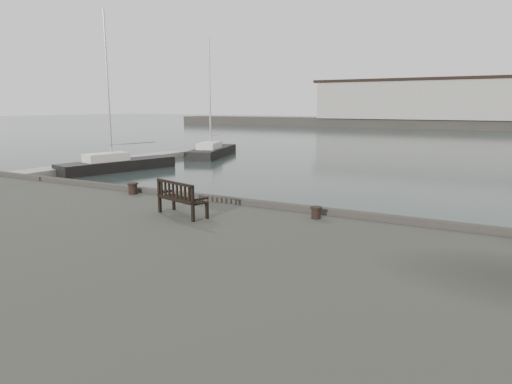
% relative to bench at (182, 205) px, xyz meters
% --- Properties ---
extents(ground, '(400.00, 400.00, 0.00)m').
position_rel_bench_xyz_m(ground, '(0.29, 2.45, -1.89)').
color(ground, black).
rests_on(ground, ground).
extents(pontoon, '(2.00, 24.00, 0.50)m').
position_rel_bench_xyz_m(pontoon, '(-19.71, 12.45, -1.64)').
color(pontoon, '#98978D').
rests_on(pontoon, ground).
extents(breakwater, '(140.00, 9.50, 12.20)m').
position_rel_bench_xyz_m(breakwater, '(-4.26, 94.45, 2.41)').
color(breakwater, '#383530').
rests_on(breakwater, ground).
extents(bench, '(1.89, 1.09, 1.03)m').
position_rel_bench_xyz_m(bench, '(0.00, 0.00, 0.00)').
color(bench, black).
rests_on(bench, quay).
extents(bollard_left, '(0.50, 0.50, 0.43)m').
position_rel_bench_xyz_m(bollard_left, '(-3.76, 1.85, -0.12)').
color(bollard_left, black).
rests_on(bollard_left, quay).
extents(bollard_right, '(0.44, 0.44, 0.36)m').
position_rel_bench_xyz_m(bollard_right, '(3.70, 1.60, -0.15)').
color(bollard_right, black).
rests_on(bollard_right, quay).
extents(yacht_c, '(4.40, 9.25, 12.20)m').
position_rel_bench_xyz_m(yacht_c, '(-17.18, 14.24, -1.64)').
color(yacht_c, black).
rests_on(yacht_c, ground).
extents(yacht_d, '(5.16, 9.63, 11.75)m').
position_rel_bench_xyz_m(yacht_d, '(-16.78, 26.32, -1.66)').
color(yacht_d, black).
rests_on(yacht_d, ground).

